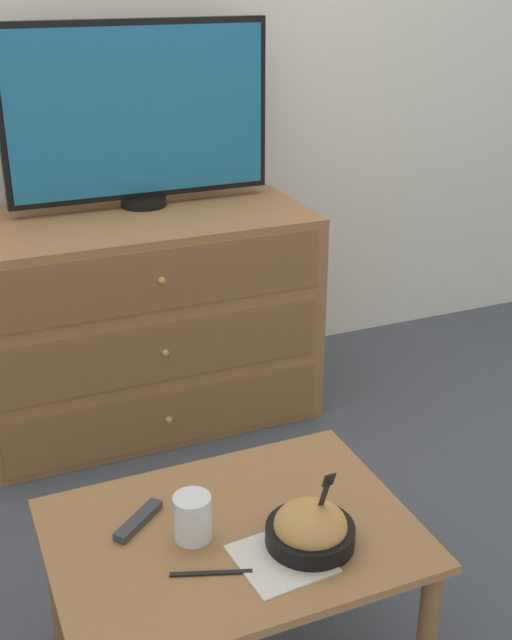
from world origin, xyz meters
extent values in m
plane|color=#474C56|center=(0.00, 0.00, 0.00)|extent=(12.00, 12.00, 0.00)
cube|color=white|center=(0.00, 0.03, 1.30)|extent=(12.00, 0.05, 2.60)
cube|color=#9E6B3D|center=(-0.08, -0.31, 0.36)|extent=(1.14, 0.57, 0.73)
cube|color=brown|center=(-0.08, -0.60, 0.12)|extent=(1.05, 0.01, 0.19)
sphere|color=tan|center=(-0.08, -0.61, 0.12)|extent=(0.02, 0.02, 0.02)
cube|color=brown|center=(-0.08, -0.60, 0.36)|extent=(1.05, 0.01, 0.19)
sphere|color=tan|center=(-0.08, -0.61, 0.36)|extent=(0.02, 0.02, 0.02)
cube|color=brown|center=(-0.08, -0.60, 0.61)|extent=(1.05, 0.01, 0.19)
sphere|color=tan|center=(-0.08, -0.61, 0.61)|extent=(0.02, 0.02, 0.02)
cylinder|color=black|center=(-0.02, -0.21, 0.74)|extent=(0.15, 0.15, 0.03)
cube|color=black|center=(-0.02, -0.20, 1.04)|extent=(0.89, 0.04, 0.57)
cube|color=#1E6B9E|center=(-0.02, -0.22, 1.04)|extent=(0.85, 0.01, 0.53)
cube|color=#9E6B3D|center=(-0.21, -1.52, 0.38)|extent=(0.76, 0.56, 0.02)
cylinder|color=brown|center=(0.13, -1.76, 0.18)|extent=(0.04, 0.04, 0.37)
cylinder|color=brown|center=(-0.55, -1.28, 0.18)|extent=(0.04, 0.04, 0.37)
cylinder|color=brown|center=(0.13, -1.28, 0.18)|extent=(0.04, 0.04, 0.37)
cylinder|color=black|center=(-0.08, -1.62, 0.41)|extent=(0.18, 0.18, 0.04)
ellipsoid|color=tan|center=(-0.08, -1.62, 0.43)|extent=(0.15, 0.15, 0.09)
cube|color=black|center=(-0.05, -1.62, 0.48)|extent=(0.01, 0.06, 0.15)
cube|color=black|center=(-0.05, -1.65, 0.55)|extent=(0.02, 0.02, 0.03)
cylinder|color=beige|center=(-0.29, -1.51, 0.42)|extent=(0.07, 0.07, 0.06)
cylinder|color=white|center=(-0.29, -1.51, 0.44)|extent=(0.08, 0.08, 0.10)
cube|color=silver|center=(-0.15, -1.64, 0.39)|extent=(0.19, 0.19, 0.00)
cube|color=black|center=(-0.30, -1.63, 0.39)|extent=(0.16, 0.06, 0.01)
cube|color=#38383D|center=(-0.39, -1.42, 0.39)|extent=(0.13, 0.11, 0.02)
camera|label=1|loc=(-0.69, -2.80, 1.47)|focal=45.00mm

